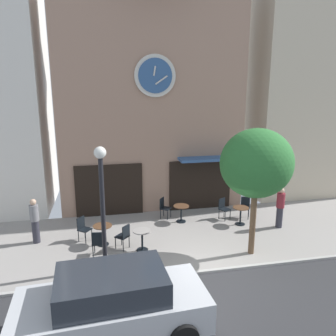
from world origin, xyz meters
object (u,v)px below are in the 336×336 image
object	(u,v)px
cafe_chair_outer	(124,235)
cafe_chair_near_lamp	(83,227)
street_tree	(257,164)
pedestrian_maroon	(280,207)
cafe_chair_facing_wall	(223,207)
cafe_table_center	(241,213)
parked_car_silver	(112,304)
cafe_table_leftmost	(142,237)
pedestrian_grey	(35,220)
cafe_table_rightmost	(103,231)
cafe_chair_curbside	(245,206)
street_lamp	(103,209)
cafe_chair_right_end	(164,206)
cafe_table_center_right	(181,211)
cafe_chair_mid_row	(98,242)

from	to	relation	value
cafe_chair_outer	cafe_chair_near_lamp	bearing A→B (deg)	145.97
street_tree	pedestrian_maroon	xyz separation A→B (m)	(2.08, 1.80, -2.29)
street_tree	cafe_chair_facing_wall	distance (m)	4.07
cafe_chair_near_lamp	pedestrian_maroon	xyz separation A→B (m)	(7.75, -0.36, 0.33)
cafe_table_center	street_tree	bearing A→B (deg)	-105.24
pedestrian_maroon	parked_car_silver	world-z (taller)	pedestrian_maroon
cafe_table_leftmost	pedestrian_maroon	distance (m)	5.78
cafe_chair_outer	pedestrian_grey	world-z (taller)	pedestrian_grey
pedestrian_grey	pedestrian_maroon	bearing A→B (deg)	-3.29
cafe_table_rightmost	cafe_chair_curbside	world-z (taller)	cafe_chair_curbside
street_lamp	parked_car_silver	distance (m)	3.10
cafe_chair_curbside	pedestrian_grey	xyz separation A→B (m)	(-8.52, -0.75, 0.33)
cafe_table_rightmost	cafe_chair_outer	distance (m)	0.86
cafe_table_center	cafe_chair_right_end	bearing A→B (deg)	155.71
cafe_table_leftmost	cafe_chair_outer	xyz separation A→B (m)	(-0.61, 0.24, 0.03)
cafe_table_center_right	cafe_chair_curbside	world-z (taller)	cafe_chair_curbside
street_tree	pedestrian_grey	size ratio (longest dim) A/B	2.57
cafe_table_center	cafe_chair_mid_row	size ratio (longest dim) A/B	0.83
cafe_chair_curbside	pedestrian_maroon	size ratio (longest dim) A/B	0.54
cafe_table_rightmost	cafe_chair_facing_wall	bearing A→B (deg)	15.88
cafe_table_center	cafe_chair_outer	size ratio (longest dim) A/B	0.83
street_tree	cafe_chair_near_lamp	size ratio (longest dim) A/B	4.77
cafe_chair_facing_wall	cafe_chair_near_lamp	world-z (taller)	same
cafe_table_center_right	cafe_table_center	world-z (taller)	cafe_table_center
street_tree	cafe_table_center_right	bearing A→B (deg)	118.34
parked_car_silver	pedestrian_grey	bearing A→B (deg)	116.15
cafe_table_center	cafe_chair_outer	bearing A→B (deg)	-166.33
cafe_chair_facing_wall	cafe_table_rightmost	bearing A→B (deg)	-164.12
street_tree	pedestrian_maroon	bearing A→B (deg)	40.87
cafe_table_leftmost	parked_car_silver	xyz separation A→B (m)	(-1.16, -3.83, 0.27)
cafe_chair_facing_wall	cafe_table_center	bearing A→B (deg)	-57.51
cafe_table_center	pedestrian_maroon	distance (m)	1.58
cafe_table_rightmost	cafe_table_center	bearing A→B (deg)	7.33
pedestrian_maroon	cafe_chair_near_lamp	bearing A→B (deg)	177.36
street_lamp	cafe_table_center_right	size ratio (longest dim) A/B	5.43
cafe_table_center	pedestrian_maroon	bearing A→B (deg)	-21.98
cafe_table_leftmost	cafe_chair_mid_row	world-z (taller)	cafe_chair_mid_row
cafe_table_center_right	pedestrian_grey	distance (m)	5.73
street_lamp	cafe_chair_outer	size ratio (longest dim) A/B	4.32
cafe_table_leftmost	cafe_chair_near_lamp	distance (m)	2.37
cafe_table_leftmost	pedestrian_grey	xyz separation A→B (m)	(-3.72, 1.39, 0.37)
street_tree	cafe_chair_mid_row	xyz separation A→B (m)	(-5.12, 0.84, -2.62)
cafe_table_rightmost	cafe_chair_right_end	world-z (taller)	cafe_chair_right_end
cafe_table_center_right	pedestrian_grey	size ratio (longest dim) A/B	0.43
street_tree	cafe_table_leftmost	bearing A→B (deg)	165.44
cafe_table_center	cafe_chair_facing_wall	distance (m)	0.88
cafe_chair_near_lamp	pedestrian_maroon	size ratio (longest dim) A/B	0.54
street_lamp	cafe_table_rightmost	distance (m)	2.24
cafe_chair_right_end	parked_car_silver	size ratio (longest dim) A/B	0.21
street_lamp	cafe_chair_curbside	size ratio (longest dim) A/B	4.32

